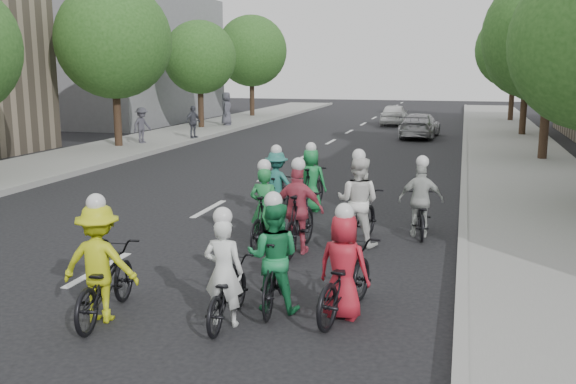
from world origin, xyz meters
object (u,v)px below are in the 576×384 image
at_px(cyclist_9, 311,185).
at_px(cyclist_8, 421,209).
at_px(cyclist_5, 266,217).
at_px(spectator_1, 193,122).
at_px(cyclist_2, 102,274).
at_px(spectator_0, 142,125).
at_px(follow_car_lead, 420,126).
at_px(cyclist_3, 299,217).
at_px(cyclist_4, 344,276).
at_px(cyclist_1, 275,265).
at_px(spectator_2, 226,109).
at_px(cyclist_0, 226,286).
at_px(cyclist_7, 277,188).
at_px(cyclist_6, 358,211).
at_px(follow_car_trail, 394,114).

bearing_deg(cyclist_9, cyclist_8, 152.68).
bearing_deg(cyclist_5, spectator_1, -60.34).
bearing_deg(cyclist_2, spectator_0, -71.71).
xyz_separation_m(cyclist_5, spectator_0, (-10.07, 14.08, 0.32)).
height_order(cyclist_9, spectator_1, cyclist_9).
bearing_deg(follow_car_lead, cyclist_3, 91.57).
height_order(cyclist_3, cyclist_9, cyclist_3).
bearing_deg(spectator_0, cyclist_2, -137.99).
xyz_separation_m(cyclist_2, spectator_0, (-8.96, 18.09, 0.28)).
xyz_separation_m(cyclist_4, cyclist_8, (0.74, 4.71, -0.01)).
height_order(cyclist_1, spectator_0, cyclist_1).
xyz_separation_m(cyclist_1, follow_car_lead, (0.43, 23.85, -0.05)).
xyz_separation_m(cyclist_8, spectator_2, (-12.47, 21.75, 0.51)).
distance_m(cyclist_0, cyclist_7, 6.53).
bearing_deg(follow_car_lead, cyclist_9, 89.14).
height_order(cyclist_3, spectator_1, cyclist_3).
distance_m(cyclist_2, cyclist_6, 5.47).
bearing_deg(spectator_2, follow_car_trail, -74.67).
distance_m(cyclist_8, follow_car_trail, 26.25).
bearing_deg(cyclist_1, cyclist_7, -79.41).
distance_m(cyclist_1, spectator_0, 20.41).
xyz_separation_m(cyclist_6, cyclist_9, (-1.58, 2.74, -0.04)).
height_order(cyclist_7, cyclist_9, cyclist_9).
bearing_deg(cyclist_4, cyclist_3, -53.76).
bearing_deg(follow_car_trail, cyclist_1, 91.51).
xyz_separation_m(follow_car_lead, spectator_0, (-11.57, -6.74, 0.33)).
relative_size(cyclist_9, follow_car_lead, 0.44).
bearing_deg(cyclist_0, cyclist_7, -82.66).
height_order(cyclist_2, spectator_2, spectator_2).
distance_m(cyclist_2, spectator_0, 20.19).
bearing_deg(cyclist_9, cyclist_0, 99.29).
bearing_deg(follow_car_lead, cyclist_2, 87.79).
xyz_separation_m(cyclist_0, follow_car_lead, (0.92, 24.51, 0.08)).
xyz_separation_m(cyclist_3, follow_car_trail, (-1.17, 27.86, -0.04)).
xyz_separation_m(cyclist_3, cyclist_9, (-0.60, 3.57, -0.04)).
distance_m(cyclist_7, spectator_0, 14.79).
xyz_separation_m(cyclist_0, spectator_0, (-10.65, 17.77, 0.40)).
bearing_deg(cyclist_4, follow_car_lead, -78.02).
bearing_deg(cyclist_5, follow_car_lead, -92.30).
xyz_separation_m(cyclist_1, cyclist_2, (-2.18, -0.98, -0.00)).
height_order(spectator_1, spectator_2, spectator_2).
bearing_deg(cyclist_6, cyclist_1, 90.25).
xyz_separation_m(cyclist_6, follow_car_lead, (-0.17, 20.12, -0.07)).
relative_size(cyclist_4, spectator_0, 1.30).
distance_m(cyclist_3, cyclist_6, 1.29).
bearing_deg(cyclist_1, cyclist_0, 48.29).
height_order(cyclist_2, cyclist_5, cyclist_2).
height_order(cyclist_1, cyclist_7, cyclist_1).
height_order(cyclist_3, follow_car_lead, cyclist_3).
xyz_separation_m(cyclist_4, cyclist_6, (-0.41, 3.72, 0.09)).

